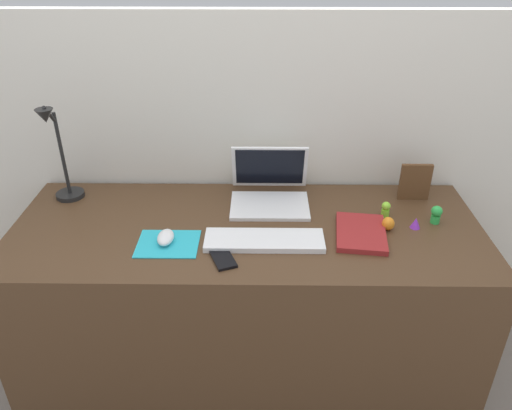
{
  "coord_description": "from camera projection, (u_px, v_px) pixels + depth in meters",
  "views": [
    {
      "loc": [
        0.05,
        -1.55,
        1.71
      ],
      "look_at": [
        0.03,
        0.0,
        0.83
      ],
      "focal_mm": 35.34,
      "sensor_mm": 36.0,
      "label": 1
    }
  ],
  "objects": [
    {
      "name": "ground_plane",
      "position": [
        248.0,
        370.0,
        2.19
      ],
      "size": [
        6.0,
        6.0,
        0.0
      ],
      "primitive_type": "plane",
      "color": "slate"
    },
    {
      "name": "notebook_pad",
      "position": [
        361.0,
        233.0,
        1.77
      ],
      "size": [
        0.2,
        0.26,
        0.02
      ],
      "primitive_type": "cube",
      "rotation": [
        0.0,
        0.0,
        -0.12
      ],
      "color": "maroon",
      "rests_on": "desk"
    },
    {
      "name": "desk_lamp",
      "position": [
        59.0,
        157.0,
        1.9
      ],
      "size": [
        0.11,
        0.16,
        0.4
      ],
      "color": "black",
      "rests_on": "desk"
    },
    {
      "name": "desk",
      "position": [
        247.0,
        305.0,
        2.01
      ],
      "size": [
        1.71,
        0.67,
        0.74
      ],
      "primitive_type": "cube",
      "color": "#4C331E",
      "rests_on": "ground_plane"
    },
    {
      "name": "mouse",
      "position": [
        166.0,
        237.0,
        1.72
      ],
      "size": [
        0.06,
        0.1,
        0.03
      ],
      "primitive_type": "ellipsoid",
      "color": "white",
      "rests_on": "mousepad"
    },
    {
      "name": "toy_figurine_orange",
      "position": [
        388.0,
        224.0,
        1.79
      ],
      "size": [
        0.04,
        0.04,
        0.05
      ],
      "primitive_type": "ellipsoid",
      "color": "orange",
      "rests_on": "desk"
    },
    {
      "name": "laptop",
      "position": [
        270.0,
        188.0,
        1.97
      ],
      "size": [
        0.3,
        0.27,
        0.21
      ],
      "color": "white",
      "rests_on": "desk"
    },
    {
      "name": "toy_figurine_lime",
      "position": [
        386.0,
        209.0,
        1.87
      ],
      "size": [
        0.03,
        0.03,
        0.06
      ],
      "color": "#8CDB33",
      "rests_on": "desk"
    },
    {
      "name": "keyboard",
      "position": [
        264.0,
        240.0,
        1.73
      ],
      "size": [
        0.41,
        0.13,
        0.02
      ],
      "primitive_type": "cube",
      "color": "white",
      "rests_on": "desk"
    },
    {
      "name": "picture_frame",
      "position": [
        415.0,
        182.0,
        1.97
      ],
      "size": [
        0.12,
        0.02,
        0.15
      ],
      "primitive_type": "cube",
      "color": "brown",
      "rests_on": "desk"
    },
    {
      "name": "toy_figurine_purple",
      "position": [
        415.0,
        223.0,
        1.81
      ],
      "size": [
        0.04,
        0.04,
        0.04
      ],
      "primitive_type": "cone",
      "color": "purple",
      "rests_on": "desk"
    },
    {
      "name": "back_wall",
      "position": [
        249.0,
        185.0,
        2.16
      ],
      "size": [
        2.91,
        0.05,
        1.43
      ],
      "primitive_type": "cube",
      "color": "silver",
      "rests_on": "ground_plane"
    },
    {
      "name": "mousepad",
      "position": [
        168.0,
        244.0,
        1.72
      ],
      "size": [
        0.21,
        0.17,
        0.0
      ],
      "primitive_type": "cube",
      "color": "#28B7CC",
      "rests_on": "desk"
    },
    {
      "name": "toy_figurine_green",
      "position": [
        436.0,
        214.0,
        1.83
      ],
      "size": [
        0.04,
        0.04,
        0.07
      ],
      "color": "green",
      "rests_on": "desk"
    },
    {
      "name": "cell_phone",
      "position": [
        222.0,
        258.0,
        1.65
      ],
      "size": [
        0.11,
        0.14,
        0.01
      ],
      "primitive_type": "cube",
      "rotation": [
        0.0,
        0.0,
        0.38
      ],
      "color": "black",
      "rests_on": "desk"
    }
  ]
}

